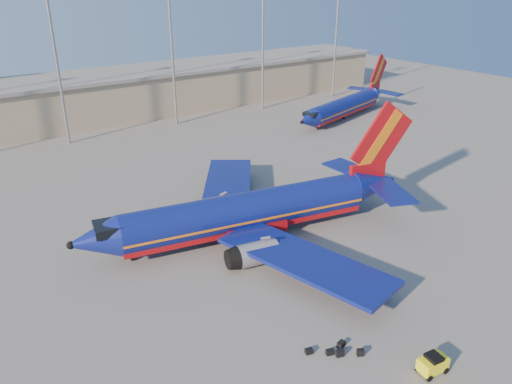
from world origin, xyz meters
The scene contains 7 objects.
ground centered at (0.00, 0.00, 0.00)m, with size 220.00×220.00×0.00m, color slate.
terminal_building centered at (10.00, 58.00, 4.32)m, with size 122.00×16.00×8.50m.
light_mast_row centered at (5.00, 46.00, 17.55)m, with size 101.60×1.60×28.65m.
aircraft_main centered at (1.88, 2.01, 2.80)m, with size 38.40×36.59×13.12m.
aircraft_second centered at (44.10, 30.76, 2.49)m, with size 31.32×15.42×10.86m.
baggage_tug centered at (0.36, -22.02, 0.78)m, with size 2.23×1.52×1.50m.
luggage_pile centered at (-3.75, -16.66, 0.23)m, with size 3.59×2.92×0.54m.
Camera 1 is at (-25.64, -37.06, 26.01)m, focal length 35.00 mm.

